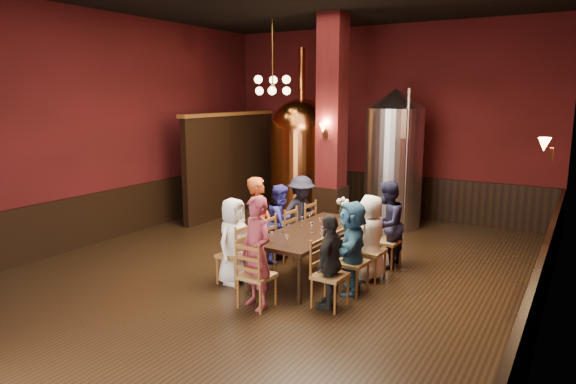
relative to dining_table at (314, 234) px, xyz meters
The scene contains 40 objects.
room 1.70m from the dining_table, 154.83° to the right, with size 10.00×10.02×4.50m.
wainscot_right 3.37m from the dining_table, ahead, with size 0.08×9.90×1.00m, color black.
wainscot_back 4.72m from the dining_table, 97.47° to the left, with size 7.90×0.08×1.00m, color black.
wainscot_left 4.59m from the dining_table, behind, with size 0.08×9.90×1.00m, color black.
column 3.10m from the dining_table, 109.96° to the left, with size 0.58×0.58×4.50m, color #4C1013.
partition 4.82m from the dining_table, 142.63° to the left, with size 0.22×3.50×2.40m, color black.
pendant_cluster 4.30m from the dining_table, 132.72° to the left, with size 0.90×0.90×1.70m, color #A57226, non-canonical shape.
sconce_wall 3.65m from the dining_table, ahead, with size 0.20×0.20×0.36m, color black, non-canonical shape.
sconce_column 2.83m from the dining_table, 112.42° to the left, with size 0.20×0.20×0.36m, color black, non-canonical shape.
dining_table is the anchor object (origin of this frame).
chair_0 1.33m from the dining_table, 132.85° to the right, with size 0.46×0.46×0.92m, color brown, non-canonical shape.
person_0 1.31m from the dining_table, 132.85° to the right, with size 0.66×0.43×1.36m, color white.
chair_1 0.94m from the dining_table, 161.27° to the right, with size 0.46×0.46×0.92m, color brown, non-canonical shape.
person_1 0.92m from the dining_table, 161.27° to the right, with size 0.58×0.38×1.59m, color #AC441D.
chair_2 0.94m from the dining_table, 156.30° to the left, with size 0.46×0.46×0.92m, color brown, non-canonical shape.
person_2 0.91m from the dining_table, 156.30° to the left, with size 0.66×0.33×1.37m, color navy.
chair_3 1.33m from the dining_table, 127.88° to the left, with size 0.46×0.46×0.92m, color brown, non-canonical shape.
person_3 1.31m from the dining_table, 127.88° to the left, with size 0.92×0.53×1.43m, color black.
chair_4 1.33m from the dining_table, 52.12° to the right, with size 0.46×0.46×0.92m, color brown, non-canonical shape.
person_4 1.31m from the dining_table, 52.12° to the right, with size 0.77×0.32×1.32m, color black.
chair_5 0.94m from the dining_table, 23.70° to the right, with size 0.46×0.46×0.92m, color brown, non-canonical shape.
person_5 0.91m from the dining_table, 23.70° to the right, with size 1.29×0.41×1.39m, color #2E668C.
chair_6 0.94m from the dining_table, 18.73° to the left, with size 0.46×0.46×0.92m, color brown, non-canonical shape.
person_6 0.91m from the dining_table, 18.73° to the left, with size 0.67×0.43×1.36m, color white.
chair_7 1.33m from the dining_table, 47.15° to the left, with size 0.46×0.46×0.92m, color brown, non-canonical shape.
person_7 1.31m from the dining_table, 47.15° to the left, with size 0.72×0.36×1.49m, color #1B1C37.
chair_8 1.57m from the dining_table, 92.49° to the right, with size 0.46×0.46×0.92m, color brown, non-canonical shape.
person_8 1.55m from the dining_table, 92.49° to the right, with size 0.57×0.38×1.57m, color maroon.
copper_kettle 4.35m from the dining_table, 121.75° to the left, with size 1.68×1.68×3.97m.
steel_vessel 3.79m from the dining_table, 89.49° to the left, with size 1.66×1.66×3.03m.
rose_vase 1.05m from the dining_table, 87.38° to the left, with size 0.22×0.22×0.37m.
wine_glass_0 0.62m from the dining_table, 53.96° to the left, with size 0.07×0.07×0.17m, color white, non-canonical shape.
wine_glass_1 0.24m from the dining_table, 79.40° to the left, with size 0.07×0.07×0.17m, color white, non-canonical shape.
wine_glass_2 0.22m from the dining_table, 71.66° to the right, with size 0.07×0.07×0.17m, color white, non-canonical shape.
wine_glass_3 0.99m from the dining_table, 101.62° to the right, with size 0.07×0.07×0.17m, color white, non-canonical shape.
wine_glass_4 0.48m from the dining_table, 45.74° to the right, with size 0.07×0.07×0.17m, color white, non-canonical shape.
wine_glass_5 0.54m from the dining_table, 132.21° to the right, with size 0.07×0.07×0.17m, color white, non-canonical shape.
wine_glass_6 1.01m from the dining_table, 84.75° to the right, with size 0.07×0.07×0.17m, color white, non-canonical shape.
wine_glass_7 0.55m from the dining_table, 124.32° to the left, with size 0.07×0.07×0.17m, color white, non-canonical shape.
wine_glass_8 0.32m from the dining_table, 161.92° to the left, with size 0.07×0.07×0.17m, color white, non-canonical shape.
Camera 1 is at (4.33, -6.82, 2.91)m, focal length 32.00 mm.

